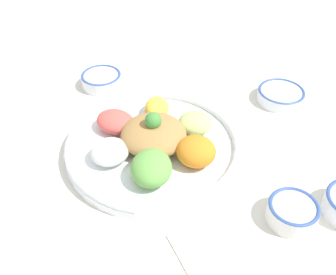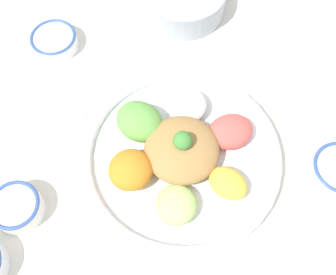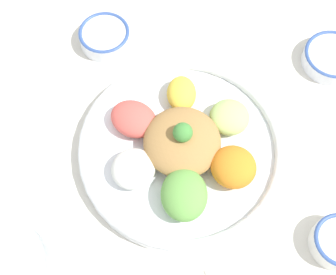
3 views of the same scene
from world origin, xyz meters
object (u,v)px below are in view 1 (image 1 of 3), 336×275
(sauce_bowl_dark, at_px, (281,95))
(rice_bowl_plain, at_px, (101,79))
(salad_platter, at_px, (155,143))
(rice_bowl_blue, at_px, (292,212))

(sauce_bowl_dark, height_order, rice_bowl_plain, rice_bowl_plain)
(salad_platter, xyz_separation_m, rice_bowl_blue, (-0.31, 0.02, -0.00))
(salad_platter, bearing_deg, rice_bowl_blue, 175.46)
(sauce_bowl_dark, bearing_deg, salad_platter, 62.61)
(salad_platter, bearing_deg, sauce_bowl_dark, -117.39)
(sauce_bowl_dark, distance_m, rice_bowl_plain, 0.47)
(rice_bowl_blue, xyz_separation_m, rice_bowl_plain, (0.57, -0.17, -0.00))
(rice_bowl_blue, distance_m, rice_bowl_plain, 0.59)
(salad_platter, height_order, sauce_bowl_dark, salad_platter)
(rice_bowl_plain, bearing_deg, sauce_bowl_dark, -157.28)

